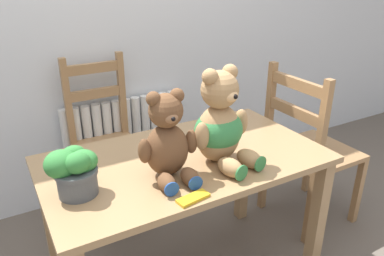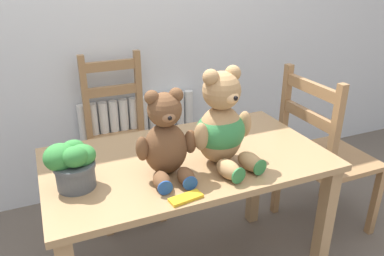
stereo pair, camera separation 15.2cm
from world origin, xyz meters
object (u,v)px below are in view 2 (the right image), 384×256
object	(u,v)px
wooden_chair_side	(323,156)
teddy_bear_right	(222,126)
chocolate_bar	(186,198)
wooden_chair_behind	(121,140)
potted_plant	(72,163)
teddy_bear_left	(166,139)

from	to	relation	value
wooden_chair_side	teddy_bear_right	world-z (taller)	teddy_bear_right
chocolate_bar	wooden_chair_behind	bearing A→B (deg)	89.77
wooden_chair_behind	teddy_bear_right	size ratio (longest dim) A/B	2.44
potted_plant	chocolate_bar	bearing A→B (deg)	-34.79
teddy_bear_left	potted_plant	xyz separation A→B (m)	(-0.36, 0.05, -0.05)
chocolate_bar	wooden_chair_side	bearing A→B (deg)	21.83
teddy_bear_left	chocolate_bar	size ratio (longest dim) A/B	2.86
teddy_bear_right	wooden_chair_behind	bearing A→B (deg)	-85.45
teddy_bear_left	teddy_bear_right	size ratio (longest dim) A/B	0.86
wooden_chair_behind	teddy_bear_left	distance (m)	0.98
wooden_chair_behind	teddy_bear_right	distance (m)	1.01
wooden_chair_behind	chocolate_bar	xyz separation A→B (m)	(-0.00, -1.10, 0.25)
wooden_chair_behind	chocolate_bar	distance (m)	1.12
teddy_bear_left	teddy_bear_right	xyz separation A→B (m)	(0.25, 0.00, 0.01)
potted_plant	teddy_bear_left	bearing A→B (deg)	-7.39
teddy_bear_left	wooden_chair_side	bearing A→B (deg)	-163.83
wooden_chair_side	potted_plant	world-z (taller)	wooden_chair_side
teddy_bear_right	chocolate_bar	world-z (taller)	teddy_bear_right
wooden_chair_side	teddy_bear_right	bearing A→B (deg)	-75.01
wooden_chair_side	teddy_bear_right	distance (m)	0.92
wooden_chair_side	wooden_chair_behind	bearing A→B (deg)	-123.07
wooden_chair_side	teddy_bear_right	xyz separation A→B (m)	(-0.80, -0.21, 0.41)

